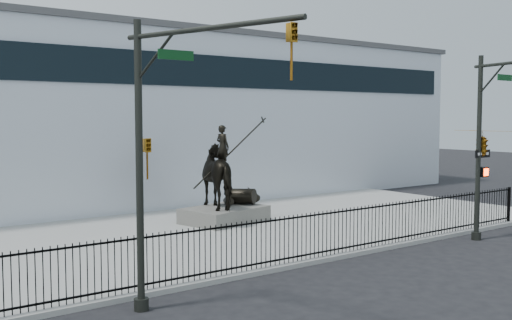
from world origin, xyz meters
TOP-DOWN VIEW (x-y plane):
  - ground at (0.00, 0.00)m, footprint 120.00×120.00m
  - plaza at (0.00, 7.00)m, footprint 30.00×12.00m
  - building at (0.00, 20.00)m, footprint 44.00×14.00m
  - picket_fence at (0.00, 1.25)m, footprint 22.10×0.10m
  - statue_plinth at (0.93, 8.48)m, footprint 3.88×3.07m
  - equestrian_statue at (1.00, 8.49)m, footprint 4.32×3.17m
  - traffic_signal_left at (-6.75, -0.62)m, footprint 1.52×4.84m

SIDE VIEW (x-z plane):
  - ground at x=0.00m, z-range 0.00..0.00m
  - plaza at x=0.00m, z-range 0.00..0.15m
  - statue_plinth at x=0.93m, z-range 0.15..0.80m
  - picket_fence at x=0.00m, z-range 0.15..1.65m
  - equestrian_statue at x=1.00m, z-range 0.28..4.02m
  - traffic_signal_left at x=-6.75m, z-range 0.53..7.53m
  - building at x=0.00m, z-range 0.00..9.00m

